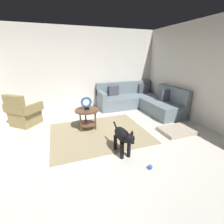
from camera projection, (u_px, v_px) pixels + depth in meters
The scene contains 11 objects.
ground_plane at pixel (101, 151), 3.26m from camera, with size 6.00×6.00×0.10m, color silver.
wall_back at pixel (77, 70), 5.38m from camera, with size 6.00×0.12×2.70m, color silver.
wall_right at pixel (220, 76), 3.72m from camera, with size 0.12×6.00×2.70m, color silver.
area_rug at pixel (99, 133), 3.90m from camera, with size 2.30×1.90×0.01m, color tan.
sectional_couch at pixel (139, 101), 5.56m from camera, with size 2.20×2.25×0.88m.
armchair at pixel (23, 114), 4.26m from camera, with size 1.00×0.98×0.88m.
side_table at pixel (87, 114), 3.98m from camera, with size 0.60×0.60×0.54m.
torus_sculpture at pixel (86, 103), 3.88m from camera, with size 0.28×0.08×0.33m.
dog_bed_mat at pixel (177, 131), 3.92m from camera, with size 0.80×0.60×0.09m, color #B2A38E.
dog at pixel (123, 137), 2.94m from camera, with size 0.24×0.85×0.63m.
dog_toy_ball at pixel (150, 167), 2.65m from camera, with size 0.08×0.08×0.08m, color blue.
Camera 1 is at (-0.73, -2.70, 1.81)m, focal length 25.23 mm.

